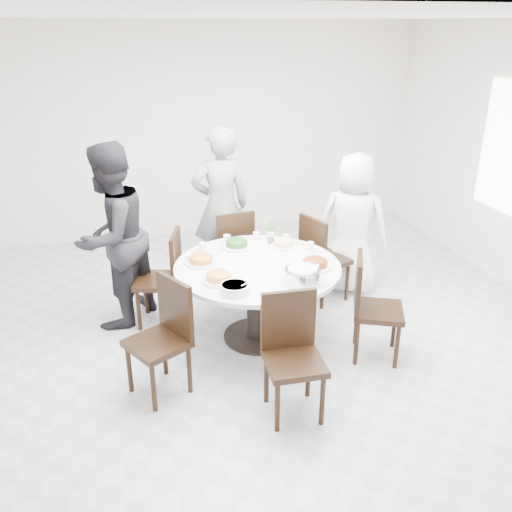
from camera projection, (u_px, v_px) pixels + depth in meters
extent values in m
cube|color=#B0B1B5|center=(260.00, 336.00, 5.17)|extent=(6.00, 6.00, 0.01)
cube|color=white|center=(261.00, 16.00, 4.06)|extent=(6.00, 6.00, 0.01)
cube|color=white|center=(201.00, 132.00, 7.28)|extent=(6.00, 0.01, 2.80)
cube|color=white|center=(480.00, 429.00, 1.96)|extent=(6.00, 0.01, 2.80)
cylinder|color=white|center=(257.00, 302.00, 5.01)|extent=(1.50, 1.50, 0.75)
cube|color=black|center=(326.00, 258.00, 5.71)|extent=(0.53, 0.53, 0.95)
cube|color=black|center=(230.00, 249.00, 5.92)|extent=(0.48, 0.48, 0.95)
cube|color=black|center=(158.00, 279.00, 5.24)|extent=(0.52, 0.52, 0.95)
cube|color=black|center=(157.00, 341.00, 4.21)|extent=(0.57, 0.57, 0.95)
cube|color=black|center=(294.00, 360.00, 3.98)|extent=(0.44, 0.44, 0.95)
cube|color=black|center=(379.00, 309.00, 4.69)|extent=(0.56, 0.56, 0.95)
imported|color=white|center=(353.00, 224.00, 5.80)|extent=(0.90, 0.83, 1.54)
imported|color=black|center=(221.00, 206.00, 6.00)|extent=(0.65, 0.44, 1.77)
imported|color=black|center=(112.00, 237.00, 5.11)|extent=(1.08, 1.10, 1.79)
cylinder|color=white|center=(237.00, 244.00, 5.23)|extent=(0.28, 0.28, 0.07)
cylinder|color=white|center=(284.00, 244.00, 5.24)|extent=(0.24, 0.24, 0.07)
cylinder|color=white|center=(201.00, 260.00, 4.87)|extent=(0.27, 0.27, 0.07)
cylinder|color=white|center=(315.00, 264.00, 4.80)|extent=(0.29, 0.29, 0.07)
cylinder|color=white|center=(219.00, 278.00, 4.54)|extent=(0.28, 0.28, 0.07)
cylinder|color=silver|center=(303.00, 277.00, 4.49)|extent=(0.30, 0.30, 0.13)
cylinder|color=white|center=(235.00, 289.00, 4.35)|extent=(0.24, 0.24, 0.07)
cylinder|color=#2E6D2B|center=(271.00, 232.00, 5.31)|extent=(0.07, 0.07, 0.24)
cylinder|color=white|center=(243.00, 237.00, 5.39)|extent=(0.07, 0.07, 0.08)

